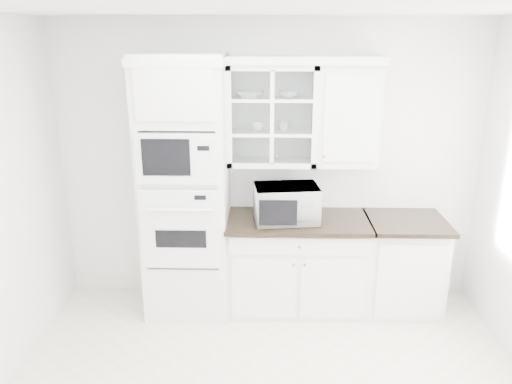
{
  "coord_description": "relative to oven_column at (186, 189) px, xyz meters",
  "views": [
    {
      "loc": [
        -0.0,
        -2.88,
        2.58
      ],
      "look_at": [
        -0.1,
        1.05,
        1.3
      ],
      "focal_mm": 35.0,
      "sensor_mm": 36.0,
      "label": 1
    }
  ],
  "objects": [
    {
      "name": "extra_base_cabinet",
      "position": [
        2.03,
        0.03,
        -0.74
      ],
      "size": [
        0.72,
        0.67,
        0.92
      ],
      "color": "white",
      "rests_on": "ground"
    },
    {
      "name": "base_cabinet_run",
      "position": [
        1.03,
        0.03,
        -0.74
      ],
      "size": [
        1.32,
        0.67,
        0.92
      ],
      "color": "white",
      "rests_on": "ground"
    },
    {
      "name": "cup_b",
      "position": [
        0.89,
        0.18,
        0.56
      ],
      "size": [
        0.11,
        0.11,
        0.09
      ],
      "primitive_type": "imported",
      "rotation": [
        0.0,
        0.0,
        -0.12
      ],
      "color": "white",
      "rests_on": "upper_cabinet_glass"
    },
    {
      "name": "oven_column",
      "position": [
        0.0,
        0.0,
        0.0
      ],
      "size": [
        0.76,
        0.68,
        2.4
      ],
      "color": "white",
      "rests_on": "ground"
    },
    {
      "name": "room_shell",
      "position": [
        0.75,
        -0.99,
        0.58
      ],
      "size": [
        4.0,
        3.5,
        2.7
      ],
      "color": "white",
      "rests_on": "ground"
    },
    {
      "name": "upper_cabinet_solid",
      "position": [
        1.46,
        0.17,
        0.65
      ],
      "size": [
        0.55,
        0.33,
        0.9
      ],
      "primitive_type": "cube",
      "color": "white",
      "rests_on": "room_shell"
    },
    {
      "name": "crown_molding",
      "position": [
        0.68,
        0.14,
        1.14
      ],
      "size": [
        2.14,
        0.38,
        0.07
      ],
      "primitive_type": "cube",
      "color": "white",
      "rests_on": "room_shell"
    },
    {
      "name": "countertop_microwave",
      "position": [
        0.91,
        -0.01,
        -0.12
      ],
      "size": [
        0.62,
        0.54,
        0.33
      ],
      "primitive_type": "imported",
      "rotation": [
        0.0,
        0.0,
        3.26
      ],
      "color": "white",
      "rests_on": "base_cabinet_run"
    },
    {
      "name": "bowl_b",
      "position": [
        0.93,
        0.18,
        0.84
      ],
      "size": [
        0.21,
        0.21,
        0.05
      ],
      "primitive_type": "imported",
      "rotation": [
        0.0,
        0.0,
        0.3
      ],
      "color": "white",
      "rests_on": "upper_cabinet_glass"
    },
    {
      "name": "bowl_a",
      "position": [
        0.59,
        0.15,
        0.84
      ],
      "size": [
        0.29,
        0.29,
        0.06
      ],
      "primitive_type": "imported",
      "rotation": [
        0.0,
        0.0,
        -0.28
      ],
      "color": "white",
      "rests_on": "upper_cabinet_glass"
    },
    {
      "name": "upper_cabinet_glass",
      "position": [
        0.78,
        0.17,
        0.65
      ],
      "size": [
        0.8,
        0.33,
        0.9
      ],
      "color": "white",
      "rests_on": "room_shell"
    },
    {
      "name": "cup_a",
      "position": [
        0.65,
        0.16,
        0.55
      ],
      "size": [
        0.13,
        0.13,
        0.09
      ],
      "primitive_type": "imported",
      "rotation": [
        0.0,
        0.0,
        0.19
      ],
      "color": "white",
      "rests_on": "upper_cabinet_glass"
    }
  ]
}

